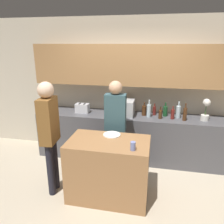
% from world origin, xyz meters
% --- Properties ---
extents(ground_plane, '(14.00, 14.00, 0.00)m').
position_xyz_m(ground_plane, '(0.00, 0.00, 0.00)').
color(ground_plane, '#BCAD93').
extents(back_wall, '(6.40, 0.40, 2.70)m').
position_xyz_m(back_wall, '(0.00, 1.66, 1.54)').
color(back_wall, beige).
rests_on(back_wall, ground_plane).
extents(back_counter, '(3.60, 0.62, 0.90)m').
position_xyz_m(back_counter, '(0.00, 1.39, 0.45)').
color(back_counter, '#4C4C51').
rests_on(back_counter, ground_plane).
extents(kitchen_island, '(1.15, 0.68, 0.90)m').
position_xyz_m(kitchen_island, '(-0.14, 0.18, 0.45)').
color(kitchen_island, '#996B42').
rests_on(kitchen_island, ground_plane).
extents(microwave, '(0.52, 0.39, 0.30)m').
position_xyz_m(microwave, '(-0.18, 1.37, 1.05)').
color(microwave, '#B7BABC').
rests_on(microwave, back_counter).
extents(toaster, '(0.26, 0.16, 0.18)m').
position_xyz_m(toaster, '(-0.93, 1.37, 0.99)').
color(toaster, silver).
rests_on(toaster, back_counter).
extents(potted_plant, '(0.14, 0.14, 0.40)m').
position_xyz_m(potted_plant, '(1.35, 1.37, 1.09)').
color(potted_plant, silver).
rests_on(potted_plant, back_counter).
extents(bottle_0, '(0.08, 0.08, 0.26)m').
position_xyz_m(bottle_0, '(0.27, 1.44, 1.00)').
color(bottle_0, '#472814').
rests_on(bottle_0, back_counter).
extents(bottle_1, '(0.08, 0.08, 0.33)m').
position_xyz_m(bottle_1, '(0.36, 1.36, 1.02)').
color(bottle_1, silver).
rests_on(bottle_1, back_counter).
extents(bottle_2, '(0.06, 0.06, 0.22)m').
position_xyz_m(bottle_2, '(0.46, 1.50, 0.98)').
color(bottle_2, maroon).
rests_on(bottle_2, back_counter).
extents(bottle_3, '(0.07, 0.07, 0.22)m').
position_xyz_m(bottle_3, '(0.57, 1.31, 0.98)').
color(bottle_3, '#472814').
rests_on(bottle_3, back_counter).
extents(bottle_4, '(0.08, 0.08, 0.26)m').
position_xyz_m(bottle_4, '(0.66, 1.48, 1.00)').
color(bottle_4, '#194723').
rests_on(bottle_4, back_counter).
extents(bottle_5, '(0.06, 0.06, 0.24)m').
position_xyz_m(bottle_5, '(0.79, 1.33, 0.99)').
color(bottle_5, maroon).
rests_on(bottle_5, back_counter).
extents(bottle_6, '(0.09, 0.09, 0.31)m').
position_xyz_m(bottle_6, '(0.89, 1.43, 1.01)').
color(bottle_6, silver).
rests_on(bottle_6, back_counter).
extents(bottle_7, '(0.07, 0.07, 0.32)m').
position_xyz_m(bottle_7, '(1.00, 1.29, 1.02)').
color(bottle_7, '#472814').
rests_on(bottle_7, back_counter).
extents(plate_on_island, '(0.26, 0.26, 0.01)m').
position_xyz_m(plate_on_island, '(-0.14, 0.39, 0.91)').
color(plate_on_island, white).
rests_on(plate_on_island, kitchen_island).
extents(cup_0, '(0.07, 0.07, 0.12)m').
position_xyz_m(cup_0, '(0.23, -0.03, 0.96)').
color(cup_0, '#6D7CB8').
rests_on(cup_0, kitchen_island).
extents(person_left, '(0.23, 0.35, 1.72)m').
position_xyz_m(person_left, '(-1.00, 0.12, 1.03)').
color(person_left, black).
rests_on(person_left, ground_plane).
extents(person_center, '(0.34, 0.22, 1.65)m').
position_xyz_m(person_center, '(-0.16, 0.78, 0.98)').
color(person_center, black).
rests_on(person_center, ground_plane).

